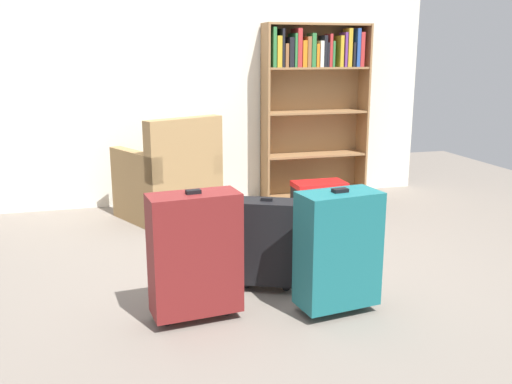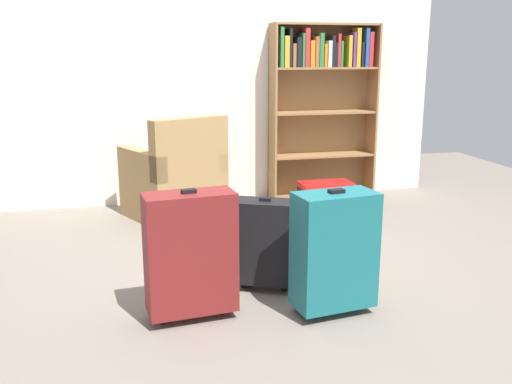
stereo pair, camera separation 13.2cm
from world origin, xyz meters
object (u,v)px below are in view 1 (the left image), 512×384
Objects in this scene: bookshelf at (314,92)px; storage_box at (319,194)px; suitcase_dark_red at (195,254)px; suitcase_teal at (338,249)px; armchair at (170,183)px; mug at (225,213)px; suitcase_black at (267,242)px.

bookshelf is 1.02m from storage_box.
bookshelf is 2.31× the size of suitcase_dark_red.
bookshelf is at bearing 72.16° from suitcase_teal.
suitcase_teal is (0.66, -2.11, 0.05)m from armchair.
mug is 0.93m from storage_box.
suitcase_teal reaches higher than suitcase_black.
bookshelf is 2.37× the size of suitcase_teal.
suitcase_teal is at bearing -72.51° from armchair.
storage_box is 0.83× the size of suitcase_black.
suitcase_black is at bearing 31.30° from suitcase_dark_red.
armchair is 2.00m from suitcase_dark_red.
suitcase_black is 0.50m from suitcase_teal.
storage_box is 1.94m from suitcase_black.
storage_box is 2.46m from suitcase_dark_red.
bookshelf reaches higher than storage_box.
armchair is 0.55m from mug.
suitcase_dark_red is (-0.57, -1.86, 0.33)m from mug.
suitcase_black is at bearing -93.03° from mug.
armchair is at bearing 163.63° from mug.
mug is 0.21× the size of suitcase_black.
suitcase_teal is at bearing -107.84° from bookshelf.
suitcase_dark_red reaches higher than storage_box.
suitcase_black is (0.38, -1.70, -0.01)m from armchair.
bookshelf reaches higher than suitcase_black.
bookshelf is 3.48× the size of storage_box.
mug is at bearing -174.48° from storage_box.
suitcase_black is (-1.00, -1.65, 0.17)m from storage_box.
storage_box is 0.68× the size of suitcase_teal.
suitcase_teal is (0.77, -0.11, -0.01)m from suitcase_dark_red.
armchair is at bearing -164.81° from bookshelf.
mug is at bearing -16.37° from armchair.
mug is at bearing 95.90° from suitcase_teal.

